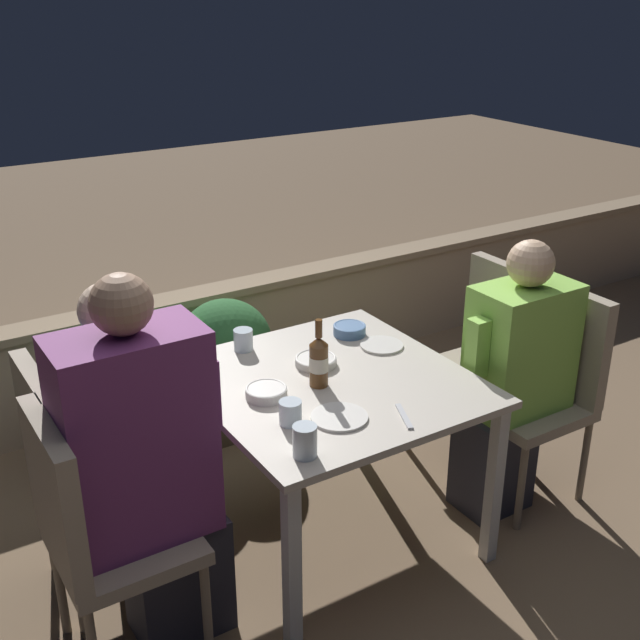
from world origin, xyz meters
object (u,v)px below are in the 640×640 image
person_green_blouse (512,379)px  chair_left_far (74,464)px  person_navy_jumper (130,436)px  chair_right_far (487,347)px  chair_right_near (546,376)px  beer_bottle (319,361)px  person_purple_stripe (148,471)px  chair_left_near (90,523)px

person_green_blouse → chair_left_far: bearing=166.8°
person_navy_jumper → chair_right_far: size_ratio=1.28×
chair_right_near → beer_bottle: (-1.05, 0.19, 0.27)m
person_navy_jumper → person_green_blouse: size_ratio=1.01×
person_green_blouse → person_purple_stripe: bearing=178.2°
person_navy_jumper → chair_right_far: person_navy_jumper is taller
chair_right_far → person_purple_stripe: bearing=-170.2°
person_purple_stripe → chair_right_far: 1.80m
chair_left_near → chair_right_far: (1.97, 0.31, 0.00)m
chair_left_near → person_purple_stripe: size_ratio=0.69×
chair_left_far → chair_right_near: size_ratio=1.00×
chair_left_near → person_green_blouse: size_ratio=0.79×
person_purple_stripe → chair_right_near: 1.79m
person_purple_stripe → chair_right_far: person_purple_stripe is taller
chair_right_near → chair_left_near: bearing=178.6°
chair_left_near → person_navy_jumper: 0.44m
beer_bottle → chair_right_far: bearing=9.3°
chair_left_far → person_navy_jumper: person_navy_jumper is taller
chair_left_near → chair_left_far: 0.36m
person_purple_stripe → chair_left_far: 0.40m
chair_left_near → chair_left_far: bearing=81.2°
person_purple_stripe → person_green_blouse: size_ratio=1.14×
chair_right_near → person_navy_jumper: bearing=166.8°
chair_left_far → person_purple_stripe: bearing=-67.3°
chair_right_near → chair_right_far: bearing=91.9°
chair_left_far → chair_right_far: (1.92, -0.05, 0.00)m
chair_left_near → person_purple_stripe: (0.20, -0.00, 0.12)m
person_purple_stripe → person_green_blouse: person_purple_stripe is taller
chair_left_near → person_green_blouse: (1.78, -0.05, 0.04)m
chair_left_far → chair_right_far: same height
person_navy_jumper → beer_bottle: bearing=-17.9°
chair_left_far → person_green_blouse: size_ratio=0.79×
beer_bottle → person_purple_stripe: bearing=-169.5°
chair_left_near → beer_bottle: bearing=8.2°
chair_left_far → person_green_blouse: person_green_blouse is taller
person_navy_jumper → chair_left_near: bearing=-126.5°
chair_left_near → beer_bottle: (0.94, 0.14, 0.27)m
chair_right_near → beer_bottle: beer_bottle is taller
chair_left_near → person_purple_stripe: bearing=-0.0°
chair_right_far → chair_right_near: bearing=-88.1°
chair_left_near → chair_right_far: 2.00m
person_navy_jumper → person_green_blouse: (1.51, -0.40, -0.01)m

